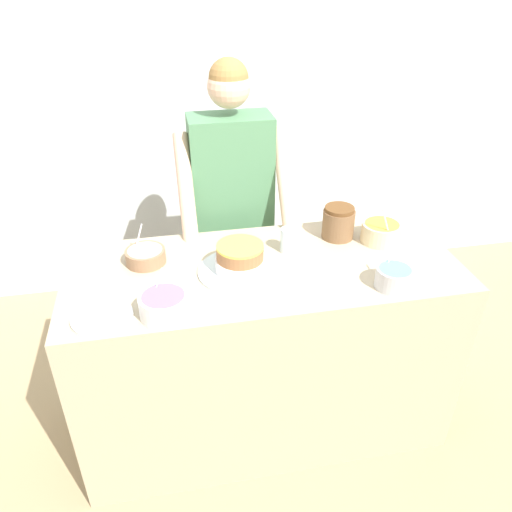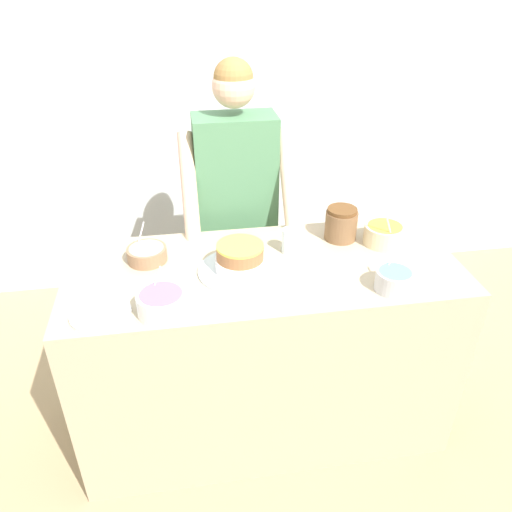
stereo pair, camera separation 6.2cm
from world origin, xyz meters
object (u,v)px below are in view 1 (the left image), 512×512
object	(u,v)px
frosting_bowl_blue	(394,277)
person_baker	(232,195)
cake	(240,261)
frosting_bowl_purple	(164,304)
ceramic_plate	(102,317)
drinking_glass	(288,240)
stoneware_jar	(338,223)
frosting_bowl_orange	(381,232)
frosting_bowl_pink	(145,256)

from	to	relation	value
frosting_bowl_blue	person_baker	bearing A→B (deg)	122.08
cake	frosting_bowl_purple	bearing A→B (deg)	-144.10
frosting_bowl_blue	ceramic_plate	size ratio (longest dim) A/B	0.68
cake	frosting_bowl_blue	bearing A→B (deg)	-21.44
cake	drinking_glass	world-z (taller)	cake
frosting_bowl_blue	stoneware_jar	distance (m)	0.44
stoneware_jar	frosting_bowl_blue	bearing A→B (deg)	-79.28
cake	frosting_bowl_orange	distance (m)	0.69
frosting_bowl_blue	drinking_glass	xyz separation A→B (m)	(-0.34, 0.35, 0.01)
person_baker	frosting_bowl_orange	distance (m)	0.77
frosting_bowl_pink	drinking_glass	distance (m)	0.62
cake	frosting_bowl_purple	size ratio (longest dim) A/B	1.95
frosting_bowl_blue	cake	bearing A→B (deg)	158.56
frosting_bowl_purple	stoneware_jar	world-z (taller)	frosting_bowl_purple
frosting_bowl_purple	drinking_glass	world-z (taller)	frosting_bowl_purple
person_baker	frosting_bowl_pink	bearing A→B (deg)	-134.80
cake	frosting_bowl_pink	distance (m)	0.41
stoneware_jar	cake	bearing A→B (deg)	-157.45
frosting_bowl_purple	drinking_glass	size ratio (longest dim) A/B	1.63
frosting_bowl_orange	drinking_glass	world-z (taller)	frosting_bowl_orange
frosting_bowl_purple	drinking_glass	distance (m)	0.66
cake	frosting_bowl_blue	world-z (taller)	frosting_bowl_blue
frosting_bowl_blue	ceramic_plate	world-z (taller)	frosting_bowl_blue
drinking_glass	frosting_bowl_pink	bearing A→B (deg)	177.54
frosting_bowl_orange	stoneware_jar	bearing A→B (deg)	157.34
drinking_glass	stoneware_jar	size ratio (longest dim) A/B	0.73
person_baker	frosting_bowl_blue	size ratio (longest dim) A/B	11.03
frosting_bowl_pink	frosting_bowl_orange	size ratio (longest dim) A/B	0.86
cake	frosting_bowl_pink	xyz separation A→B (m)	(-0.38, 0.15, -0.02)
person_baker	frosting_bowl_blue	bearing A→B (deg)	-57.92
frosting_bowl_purple	drinking_glass	xyz separation A→B (m)	(0.56, 0.35, 0.01)
person_baker	frosting_bowl_orange	bearing A→B (deg)	-37.20
cake	frosting_bowl_orange	bearing A→B (deg)	10.89
frosting_bowl_blue	frosting_bowl_pink	bearing A→B (deg)	158.67
frosting_bowl_blue	ceramic_plate	bearing A→B (deg)	179.11
cake	frosting_bowl_orange	world-z (taller)	frosting_bowl_orange
drinking_glass	frosting_bowl_orange	bearing A→B (deg)	0.99
frosting_bowl_orange	ceramic_plate	bearing A→B (deg)	-164.49
ceramic_plate	frosting_bowl_pink	bearing A→B (deg)	65.71
frosting_bowl_pink	frosting_bowl_blue	bearing A→B (deg)	-21.33
frosting_bowl_pink	frosting_bowl_blue	distance (m)	1.03
frosting_bowl_purple	frosting_bowl_orange	world-z (taller)	frosting_bowl_orange
frosting_bowl_pink	frosting_bowl_blue	xyz separation A→B (m)	(0.96, -0.38, 0.01)
frosting_bowl_pink	cake	bearing A→B (deg)	-21.17
cake	stoneware_jar	size ratio (longest dim) A/B	2.33
cake	frosting_bowl_orange	size ratio (longest dim) A/B	1.79
person_baker	stoneware_jar	xyz separation A→B (m)	(0.43, -0.39, -0.00)
person_baker	ceramic_plate	world-z (taller)	person_baker
ceramic_plate	stoneware_jar	distance (m)	1.12
frosting_bowl_blue	drinking_glass	size ratio (longest dim) A/B	1.35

